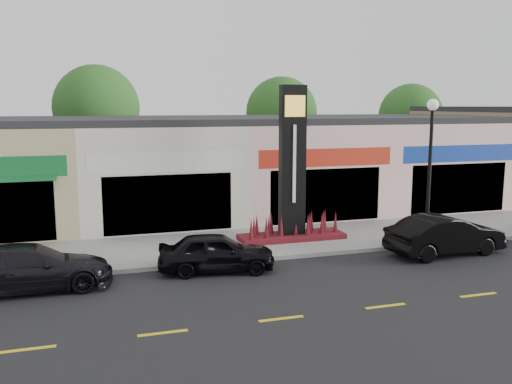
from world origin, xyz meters
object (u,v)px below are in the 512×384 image
(pylon_sign, at_px, (292,186))
(car_black_sedan, at_px, (216,252))
(car_dark_sedan, at_px, (30,268))
(car_black_conv, at_px, (445,235))
(lamp_east_near, at_px, (430,155))

(pylon_sign, bearing_deg, car_black_sedan, -142.63)
(car_dark_sedan, distance_m, car_black_sedan, 5.64)
(car_dark_sedan, bearing_deg, car_black_conv, -92.13)
(lamp_east_near, distance_m, car_black_sedan, 9.20)
(pylon_sign, xyz_separation_m, car_dark_sedan, (-9.32, -3.00, -1.60))
(pylon_sign, height_order, car_black_conv, pylon_sign)
(car_dark_sedan, relative_size, car_black_conv, 1.07)
(lamp_east_near, height_order, car_black_conv, lamp_east_near)
(car_black_sedan, bearing_deg, car_dark_sedan, 100.53)
(car_dark_sedan, relative_size, car_black_sedan, 1.24)
(lamp_east_near, distance_m, car_black_conv, 3.17)
(car_black_conv, bearing_deg, pylon_sign, 51.09)
(lamp_east_near, xyz_separation_m, car_black_conv, (-0.27, -1.55, -2.75))
(pylon_sign, bearing_deg, car_dark_sedan, -162.18)
(car_black_sedan, xyz_separation_m, car_black_conv, (8.41, -0.43, 0.08))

